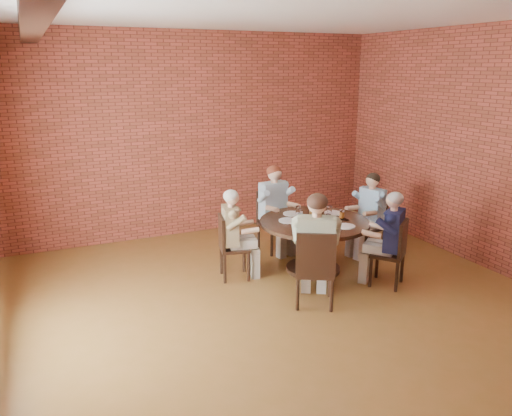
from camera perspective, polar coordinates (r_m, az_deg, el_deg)
name	(u,v)px	position (r m, az deg, el deg)	size (l,w,h in m)	color
floor	(294,316)	(6.00, 4.40, -12.24)	(7.00, 7.00, 0.00)	brown
ceiling	(302,5)	(5.32, 5.23, 22.06)	(7.00, 7.00, 0.00)	white
wall_back	(197,135)	(8.59, -6.72, 8.26)	(7.00, 7.00, 0.00)	#983C2B
wall_right	(511,153)	(7.52, 27.09, 5.57)	(7.00, 7.00, 0.00)	#983C2B
ceiling_beam	(33,8)	(4.64, -24.14, 20.14)	(0.22, 6.90, 0.26)	black
dining_table	(314,236)	(7.07, 6.64, -3.15)	(1.53, 1.53, 0.75)	black
chair_a	(372,223)	(7.92, 13.10, -1.63)	(0.47, 0.47, 0.91)	black
diner_a	(369,215)	(7.82, 12.79, -0.73)	(0.50, 0.61, 1.28)	teal
chair_b	(272,218)	(7.89, 1.84, -1.13)	(0.49, 0.49, 0.95)	black
diner_b	(275,209)	(7.77, 2.22, -0.14)	(0.54, 0.67, 1.36)	#A0BCCC
chair_c	(229,245)	(6.81, -3.09, -4.19)	(0.46, 0.46, 0.89)	black
diner_c	(234,235)	(6.78, -2.49, -3.07)	(0.48, 0.59, 1.25)	brown
chair_d	(315,267)	(6.02, 6.79, -6.67)	(0.63, 0.63, 0.98)	black
diner_d	(316,250)	(6.04, 6.83, -4.77)	(0.57, 0.70, 1.41)	tan
chair_e	(394,251)	(6.81, 15.49, -4.72)	(0.56, 0.56, 0.91)	black
diner_e	(389,239)	(6.77, 14.94, -3.48)	(0.49, 0.61, 1.28)	#1A1E48
plate_a	(333,213)	(7.38, 8.80, -0.57)	(0.26, 0.26, 0.01)	white
plate_b	(292,214)	(7.28, 4.13, -0.64)	(0.26, 0.26, 0.01)	white
plate_c	(288,221)	(6.95, 3.67, -1.44)	(0.26, 0.26, 0.01)	white
plate_d	(346,226)	(6.80, 10.19, -2.06)	(0.26, 0.26, 0.01)	white
glass_a	(330,211)	(7.26, 8.41, -0.31)	(0.07, 0.07, 0.14)	white
glass_b	(312,212)	(7.16, 6.39, -0.45)	(0.07, 0.07, 0.14)	white
glass_c	(298,211)	(7.20, 4.82, -0.32)	(0.07, 0.07, 0.14)	white
glass_d	(300,214)	(7.04, 5.08, -0.70)	(0.07, 0.07, 0.14)	white
glass_e	(305,221)	(6.73, 5.63, -1.50)	(0.07, 0.07, 0.14)	white
glass_f	(316,224)	(6.62, 6.87, -1.84)	(0.07, 0.07, 0.14)	white
glass_g	(328,219)	(6.85, 8.23, -1.27)	(0.07, 0.07, 0.14)	white
glass_h	(342,214)	(7.14, 9.79, -0.65)	(0.07, 0.07, 0.14)	white
smartphone	(344,219)	(7.11, 10.06, -1.28)	(0.06, 0.13, 0.01)	black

